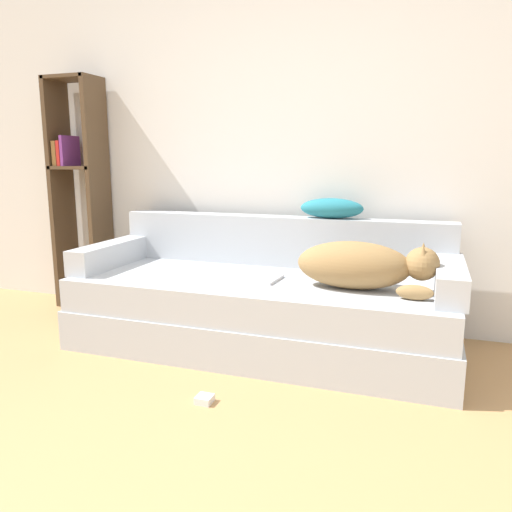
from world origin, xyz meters
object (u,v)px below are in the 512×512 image
at_px(laptop, 253,277).
at_px(power_adapter, 204,399).
at_px(throw_pillow, 332,208).
at_px(couch, 261,313).
at_px(bookshelf, 79,184).
at_px(dog, 362,265).

distance_m(laptop, power_adapter, 0.84).
bearing_deg(throw_pillow, couch, -130.81).
xyz_separation_m(throw_pillow, bookshelf, (-1.93, 0.01, 0.12)).
bearing_deg(laptop, couch, 55.08).
xyz_separation_m(throw_pillow, power_adapter, (-0.36, -1.16, -0.80)).
bearing_deg(dog, laptop, 177.73).
height_order(dog, power_adapter, dog).
bearing_deg(dog, power_adapter, -131.31).
distance_m(couch, power_adapter, 0.80).
bearing_deg(bookshelf, laptop, -16.00).
height_order(dog, throw_pillow, throw_pillow).
xyz_separation_m(bookshelf, power_adapter, (1.57, -1.18, -0.93)).
bearing_deg(bookshelf, power_adapter, -36.78).
height_order(couch, throw_pillow, throw_pillow).
bearing_deg(throw_pillow, power_adapter, -107.15).
bearing_deg(dog, couch, 173.37).
xyz_separation_m(laptop, power_adapter, (0.01, -0.73, -0.42)).
distance_m(dog, bookshelf, 2.27).
height_order(couch, laptop, laptop).
xyz_separation_m(couch, dog, (0.60, -0.07, 0.35)).
relative_size(throw_pillow, bookshelf, 0.23).
relative_size(laptop, power_adapter, 4.23).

